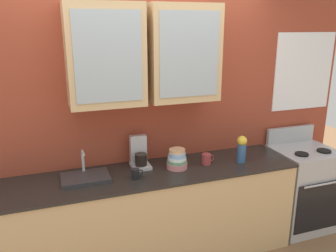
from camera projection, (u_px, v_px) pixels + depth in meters
back_wall_unit at (142, 94)px, 3.22m from camera, size 4.46×0.44×2.88m
counter at (152, 216)px, 3.24m from camera, size 2.72×0.63×0.89m
stove_range at (301, 188)px, 3.78m from camera, size 0.63×0.61×1.07m
sink_faucet at (85, 177)px, 2.97m from camera, size 0.40×0.29×0.23m
bowl_stack at (177, 159)px, 3.18m from camera, size 0.19×0.19×0.18m
vase at (242, 148)px, 3.31m from camera, size 0.09×0.09×0.26m
cup_near_sink at (136, 174)px, 2.97m from camera, size 0.10×0.07×0.09m
cup_near_bowls at (207, 159)px, 3.27m from camera, size 0.13×0.09×0.10m
coffee_maker at (139, 155)px, 3.21m from camera, size 0.17×0.20×0.29m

